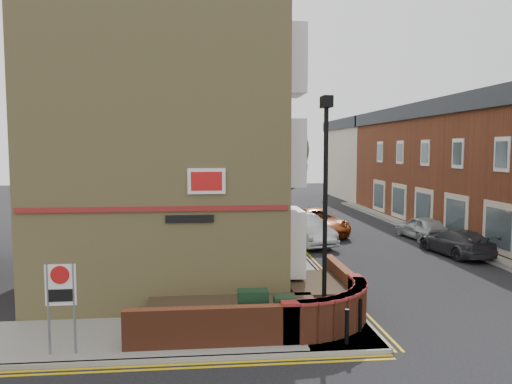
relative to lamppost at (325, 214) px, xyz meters
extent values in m
plane|color=black|center=(-1.60, -1.20, -3.34)|extent=(120.00, 120.00, 0.00)
cube|color=gray|center=(-5.10, 0.30, -3.28)|extent=(13.00, 3.00, 0.12)
cube|color=gray|center=(0.40, 14.80, -3.28)|extent=(2.00, 32.00, 0.12)
cube|color=gray|center=(11.40, 11.80, -3.28)|extent=(4.00, 40.00, 0.12)
cube|color=gray|center=(-5.10, -1.20, -3.28)|extent=(13.00, 0.15, 0.12)
cube|color=gray|center=(1.40, 14.80, -3.28)|extent=(0.15, 32.00, 0.12)
cube|color=gray|center=(9.40, 11.80, -3.28)|extent=(0.15, 40.00, 0.12)
cube|color=gold|center=(-5.10, -1.45, -3.34)|extent=(13.00, 0.28, 0.01)
cube|color=gold|center=(1.65, 14.80, -3.34)|extent=(0.28, 32.00, 0.01)
cube|color=tan|center=(-4.60, 6.80, 2.28)|extent=(8.00, 10.00, 11.00)
cube|color=maroon|center=(-4.60, 1.77, -0.02)|extent=(7.80, 0.06, 0.15)
cube|color=white|center=(-3.10, 1.76, 0.78)|extent=(1.10, 0.05, 0.75)
cube|color=black|center=(-3.60, 1.76, -0.32)|extent=(1.40, 0.04, 0.22)
cylinder|color=black|center=(0.00, 0.00, -0.22)|extent=(0.12, 0.12, 6.00)
cylinder|color=black|center=(0.00, 0.00, -2.82)|extent=(0.20, 0.20, 0.80)
cube|color=black|center=(0.00, 0.00, 2.93)|extent=(0.25, 0.50, 0.30)
cube|color=black|center=(-1.90, 0.10, -2.62)|extent=(0.80, 0.45, 1.20)
cube|color=black|center=(-1.10, -0.20, -2.67)|extent=(0.55, 0.40, 1.10)
cylinder|color=black|center=(0.40, -0.80, -2.77)|extent=(0.11, 0.11, 0.90)
cylinder|color=black|center=(1.00, 0.00, -2.77)|extent=(0.11, 0.11, 0.90)
cylinder|color=slate|center=(-6.90, -0.70, -2.12)|extent=(0.06, 0.06, 2.20)
cylinder|color=slate|center=(-6.30, -0.70, -2.12)|extent=(0.06, 0.06, 2.20)
cube|color=white|center=(-6.60, -0.70, -1.52)|extent=(0.72, 0.04, 1.00)
cylinder|color=red|center=(-6.60, -0.73, -1.27)|extent=(0.44, 0.02, 0.44)
cube|color=brown|center=(12.90, 15.80, 0.16)|extent=(5.00, 30.00, 7.00)
cube|color=#2B2F33|center=(12.90, 15.80, 4.16)|extent=(5.40, 30.40, 1.00)
cube|color=beige|center=(12.90, 36.80, 0.16)|extent=(5.00, 12.00, 7.00)
cube|color=#2B2F33|center=(12.90, 36.80, 4.16)|extent=(5.40, 12.40, 1.00)
cylinder|color=#382B1E|center=(0.40, 12.80, -0.95)|extent=(0.24, 0.24, 4.55)
sphere|color=#28541C|center=(0.40, 12.80, 1.65)|extent=(3.64, 3.64, 3.64)
sphere|color=#28541C|center=(0.80, 12.50, 0.81)|extent=(2.60, 2.60, 2.60)
sphere|color=#28541C|center=(0.10, 13.20, 1.20)|extent=(2.86, 2.86, 2.86)
cylinder|color=#382B1E|center=(0.40, 20.80, -0.70)|extent=(0.24, 0.24, 5.04)
sphere|color=#28541C|center=(0.40, 20.80, 2.18)|extent=(4.03, 4.03, 4.03)
sphere|color=#28541C|center=(0.80, 20.50, 1.24)|extent=(2.88, 2.88, 2.88)
sphere|color=#28541C|center=(0.10, 21.20, 1.67)|extent=(3.17, 3.17, 3.17)
cylinder|color=#382B1E|center=(0.40, 28.80, -0.84)|extent=(0.24, 0.24, 4.76)
sphere|color=#28541C|center=(0.40, 28.80, 1.88)|extent=(3.81, 3.81, 3.81)
sphere|color=#28541C|center=(0.80, 28.50, 0.99)|extent=(2.72, 2.72, 2.72)
sphere|color=#28541C|center=(0.10, 29.20, 1.40)|extent=(2.99, 2.99, 2.99)
cylinder|color=black|center=(0.80, 23.80, -1.62)|extent=(0.10, 0.10, 3.20)
imported|color=black|center=(0.80, 23.80, 0.48)|extent=(0.20, 0.16, 1.00)
imported|color=silver|center=(2.00, 12.93, -2.56)|extent=(2.91, 5.03, 1.57)
imported|color=#8C360F|center=(3.40, 15.87, -2.59)|extent=(3.30, 5.77, 1.52)
imported|color=#2F2F34|center=(8.70, 9.51, -2.71)|extent=(2.28, 4.53, 1.26)
imported|color=#A9ADB1|center=(8.90, 13.67, -2.68)|extent=(1.92, 4.04, 1.33)
camera|label=1|loc=(-3.14, -12.77, 1.72)|focal=35.00mm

